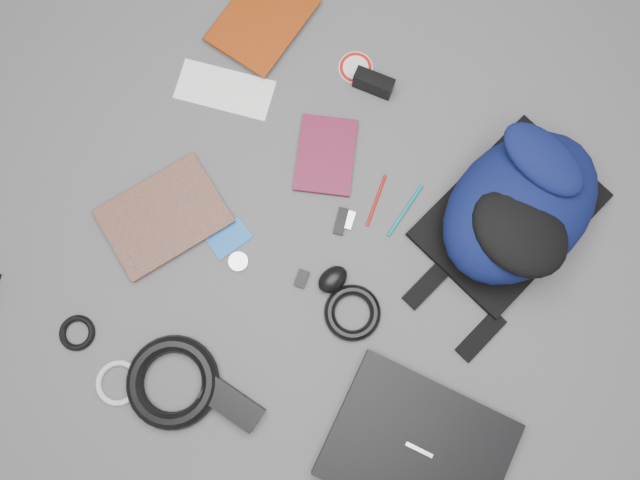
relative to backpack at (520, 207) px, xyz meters
The scene contains 23 objects.
ground 0.45m from the backpack, 140.44° to the right, with size 4.00×4.00×0.00m, color #4F4F51.
backpack is the anchor object (origin of this frame).
laptop 0.57m from the backpack, 81.98° to the right, with size 0.37×0.29×0.04m, color black.
textbook_red 0.85m from the backpack, behind, with size 0.18×0.25×0.03m, color maroon.
comic_book 0.86m from the backpack, 153.65° to the right, with size 0.20×0.27×0.02m, color #B8590D.
envelope 0.74m from the backpack, behind, with size 0.23×0.10×0.00m, color white.
dvd_case 0.46m from the backpack, 167.20° to the right, with size 0.13×0.19×0.01m, color #4C0E24.
compact_camera 0.45m from the backpack, 166.05° to the left, with size 0.10×0.03×0.05m, color black.
sticker_disc 0.52m from the backpack, 165.30° to the left, with size 0.08×0.08×0.00m, color white.
pen_teal 0.25m from the backpack, 151.20° to the right, with size 0.01×0.01×0.14m, color #0C7073.
pen_red 0.32m from the backpack, 155.10° to the right, with size 0.01×0.01×0.13m, color #9B130B.
id_badge 0.66m from the backpack, 143.58° to the right, with size 0.06×0.09×0.00m, color #1759AF.
usb_black 0.40m from the backpack, 146.27° to the right, with size 0.02×0.06×0.01m, color black.
usb_silver 0.38m from the backpack, 146.58° to the right, with size 0.02×0.04×0.01m, color #B1B2B3.
key_fob 0.51m from the backpack, 131.15° to the right, with size 0.02×0.04×0.01m, color black.
mouse 0.44m from the backpack, 128.07° to the right, with size 0.05×0.07×0.04m, color black.
headphone_left 0.76m from the backpack, 153.28° to the right, with size 0.06×0.06×0.01m, color #BAB9BC.
headphone_right 0.64m from the backpack, 138.47° to the right, with size 0.05×0.05×0.01m, color #B3B3B5.
cable_coil 0.44m from the backpack, 116.60° to the right, with size 0.13×0.13×0.02m, color black.
power_brick 0.76m from the backpack, 114.44° to the right, with size 0.14×0.06×0.03m, color black.
power_cord_coil 0.85m from the backpack, 121.91° to the right, with size 0.21×0.21×0.04m, color black.
earbud_coil 1.02m from the backpack, 132.93° to the right, with size 0.08×0.08×0.02m, color black.
white_cable_coil 0.96m from the backpack, 125.07° to the right, with size 0.10×0.10×0.01m, color silver.
Camera 1 is at (0.13, -0.21, 1.42)m, focal length 35.00 mm.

